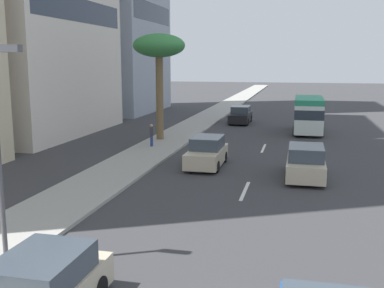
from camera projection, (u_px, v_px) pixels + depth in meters
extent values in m
plane|color=#38383A|center=(267.00, 141.00, 34.62)|extent=(198.00, 198.00, 0.00)
cube|color=#9E9B93|center=(175.00, 137.00, 36.21)|extent=(162.00, 3.32, 0.15)
cube|color=silver|center=(245.00, 191.00, 21.31)|extent=(3.20, 0.16, 0.01)
cube|color=silver|center=(264.00, 148.00, 31.75)|extent=(3.20, 0.16, 0.01)
cube|color=beige|center=(306.00, 166.00, 23.65)|extent=(4.58, 1.87, 0.84)
cube|color=#38424C|center=(306.00, 153.00, 23.30)|extent=(2.52, 1.72, 0.69)
cylinder|color=black|center=(289.00, 165.00, 25.26)|extent=(0.64, 0.22, 0.64)
cylinder|color=black|center=(321.00, 166.00, 24.87)|extent=(0.64, 0.22, 0.64)
cylinder|color=black|center=(287.00, 177.00, 22.54)|extent=(0.64, 0.22, 0.64)
cylinder|color=black|center=(324.00, 179.00, 22.15)|extent=(0.64, 0.22, 0.64)
cube|color=silver|center=(308.00, 117.00, 38.39)|extent=(6.21, 2.24, 2.28)
cube|color=#268C66|center=(309.00, 100.00, 38.15)|extent=(6.21, 2.24, 0.43)
cube|color=#28333D|center=(309.00, 111.00, 38.31)|extent=(6.22, 2.25, 0.76)
cylinder|color=black|center=(295.00, 125.00, 40.52)|extent=(0.84, 0.26, 0.84)
cylinder|color=black|center=(320.00, 125.00, 40.04)|extent=(0.84, 0.26, 0.84)
cylinder|color=black|center=(295.00, 130.00, 37.07)|extent=(0.84, 0.26, 0.84)
cylinder|color=black|center=(322.00, 131.00, 36.59)|extent=(0.84, 0.26, 0.84)
cube|color=black|center=(241.00, 117.00, 44.59)|extent=(4.75, 1.81, 0.81)
cube|color=#38424C|center=(241.00, 109.00, 44.69)|extent=(2.61, 1.67, 0.66)
cylinder|color=black|center=(247.00, 122.00, 43.04)|extent=(0.64, 0.22, 0.64)
cylinder|color=black|center=(230.00, 121.00, 43.41)|extent=(0.64, 0.22, 0.64)
cylinder|color=black|center=(251.00, 118.00, 45.86)|extent=(0.64, 0.22, 0.64)
cylinder|color=black|center=(234.00, 118.00, 46.23)|extent=(0.64, 0.22, 0.64)
cube|color=beige|center=(207.00, 156.00, 26.19)|extent=(4.27, 1.79, 0.83)
cube|color=#38424C|center=(208.00, 142.00, 26.26)|extent=(2.35, 1.65, 0.68)
cylinder|color=black|center=(217.00, 167.00, 24.78)|extent=(0.64, 0.22, 0.64)
cylinder|color=black|center=(187.00, 165.00, 25.15)|extent=(0.64, 0.22, 0.64)
cylinder|color=black|center=(225.00, 157.00, 27.32)|extent=(0.64, 0.22, 0.64)
cylinder|color=black|center=(198.00, 156.00, 27.69)|extent=(0.64, 0.22, 0.64)
cube|color=#38424C|center=(42.00, 267.00, 10.48)|extent=(2.28, 1.73, 0.64)
cylinder|color=black|center=(37.00, 281.00, 11.88)|extent=(0.64, 0.22, 0.64)
cylinder|color=navy|center=(151.00, 141.00, 31.53)|extent=(0.14, 0.14, 0.75)
cylinder|color=navy|center=(152.00, 141.00, 31.68)|extent=(0.14, 0.14, 0.75)
cube|color=#333338|center=(151.00, 131.00, 31.49)|extent=(0.38, 0.33, 0.59)
sphere|color=tan|center=(151.00, 126.00, 31.42)|extent=(0.20, 0.20, 0.20)
cylinder|color=brown|center=(160.00, 97.00, 34.11)|extent=(0.54, 0.54, 6.32)
ellipsoid|color=#388442|center=(159.00, 45.00, 33.45)|extent=(3.80, 3.80, 1.71)
cube|color=#4C4C51|center=(5.00, 48.00, 12.31)|extent=(0.24, 0.90, 0.20)
cube|color=#2D3847|center=(81.00, 11.00, 35.62)|extent=(14.32, 0.08, 1.81)
cube|color=#2D3847|center=(153.00, 13.00, 52.56)|extent=(12.92, 0.08, 2.10)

